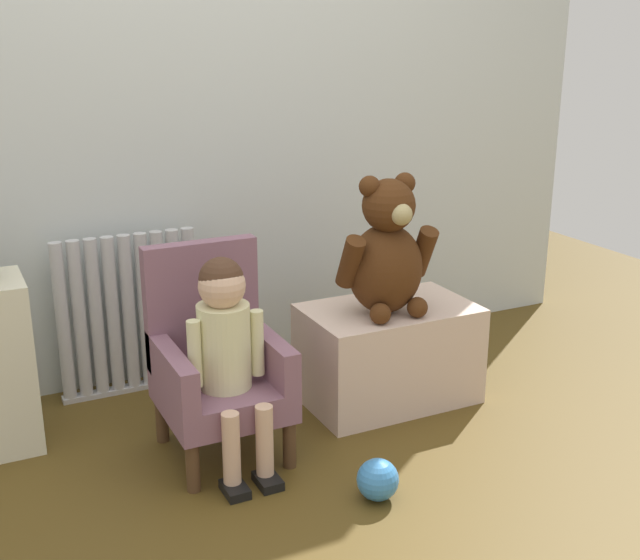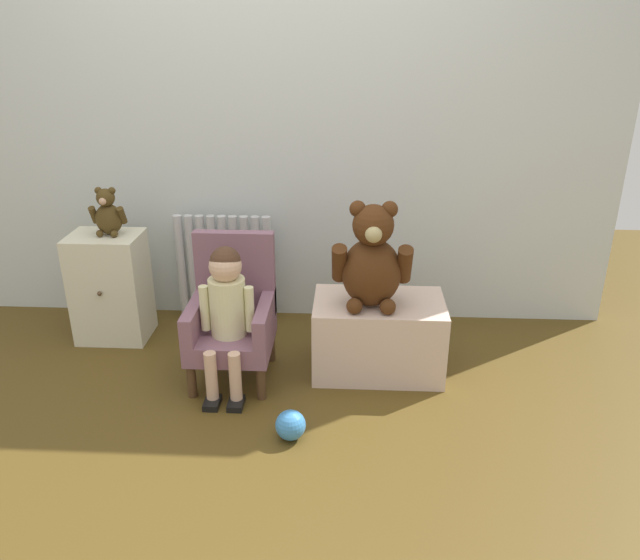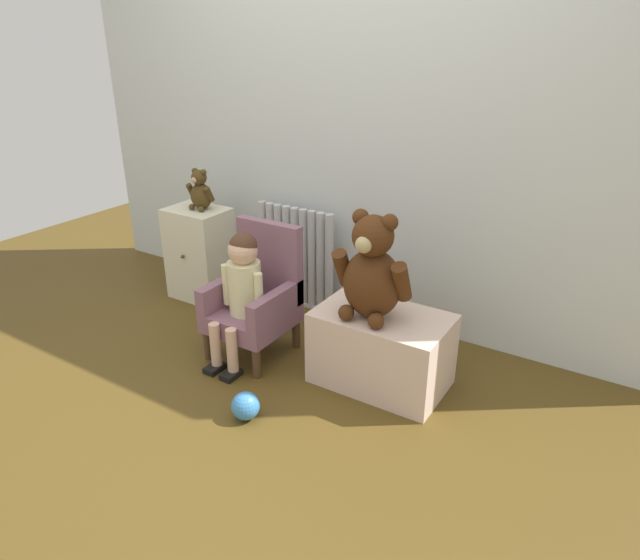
% 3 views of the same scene
% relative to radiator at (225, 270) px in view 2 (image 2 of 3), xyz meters
% --- Properties ---
extents(ground_plane, '(6.00, 6.00, 0.00)m').
position_rel_radiator_xyz_m(ground_plane, '(0.27, -1.18, -0.31)').
color(ground_plane, '#503C16').
extents(back_wall, '(3.80, 0.05, 2.40)m').
position_rel_radiator_xyz_m(back_wall, '(0.27, 0.12, 0.89)').
color(back_wall, silver).
rests_on(back_wall, ground_plane).
extents(radiator, '(0.56, 0.05, 0.63)m').
position_rel_radiator_xyz_m(radiator, '(0.00, 0.00, 0.00)').
color(radiator, '#BBBBBE').
rests_on(radiator, ground_plane).
extents(small_dresser, '(0.38, 0.31, 0.59)m').
position_rel_radiator_xyz_m(small_dresser, '(-0.58, -0.24, -0.02)').
color(small_dresser, beige).
rests_on(small_dresser, ground_plane).
extents(child_armchair, '(0.39, 0.42, 0.70)m').
position_rel_radiator_xyz_m(child_armchair, '(0.15, -0.58, -0.00)').
color(child_armchair, '#7E5668').
rests_on(child_armchair, ground_plane).
extents(child_figure, '(0.25, 0.35, 0.70)m').
position_rel_radiator_xyz_m(child_figure, '(0.15, -0.69, 0.14)').
color(child_figure, beige).
rests_on(child_figure, ground_plane).
extents(low_bench, '(0.64, 0.40, 0.38)m').
position_rel_radiator_xyz_m(low_bench, '(0.86, -0.51, -0.13)').
color(low_bench, beige).
rests_on(low_bench, ground_plane).
extents(large_teddy_bear, '(0.37, 0.26, 0.51)m').
position_rel_radiator_xyz_m(large_teddy_bear, '(0.82, -0.56, 0.29)').
color(large_teddy_bear, '#472710').
rests_on(large_teddy_bear, low_bench).
extents(small_teddy_bear, '(0.18, 0.13, 0.25)m').
position_rel_radiator_xyz_m(small_teddy_bear, '(-0.54, -0.22, 0.39)').
color(small_teddy_bear, '#443315').
rests_on(small_teddy_bear, small_dresser).
extents(toy_ball, '(0.13, 0.13, 0.13)m').
position_rel_radiator_xyz_m(toy_ball, '(0.48, -1.10, -0.25)').
color(toy_ball, '#3A83CA').
rests_on(toy_ball, ground_plane).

